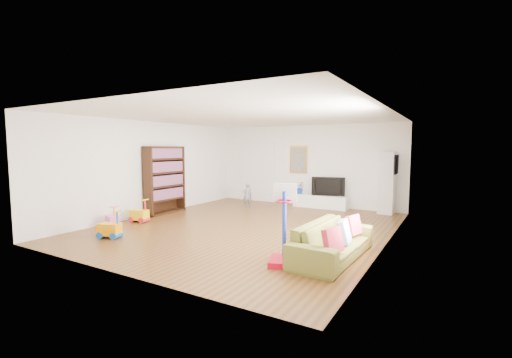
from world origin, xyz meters
The scene contains 25 objects.
floor centered at (0.00, 0.00, 0.00)m, with size 6.50×7.50×0.00m, color brown.
ceiling centered at (0.00, 0.00, 2.70)m, with size 6.50×7.50×0.00m, color white.
wall_back centered at (0.00, 3.75, 1.35)m, with size 6.50×0.00×2.70m, color white.
wall_front centered at (0.00, -3.75, 1.35)m, with size 6.50×0.00×2.70m, color silver.
wall_left centered at (-3.25, 0.00, 1.35)m, with size 0.00×7.50×2.70m, color silver.
wall_right centered at (3.25, 0.00, 1.35)m, with size 0.00×7.50×2.70m, color white.
navy_accent centered at (3.23, 1.40, 1.85)m, with size 0.01×3.20×1.70m, color black.
olive_wainscot centered at (3.23, 1.40, 0.50)m, with size 0.01×3.20×1.00m, color brown.
doorway centered at (-1.90, 3.71, 1.05)m, with size 1.45×0.06×2.10m, color white.
painting_back centered at (-0.25, 3.71, 1.55)m, with size 0.62×0.06×0.92m, color gold.
artwork_right centered at (3.17, 1.60, 1.55)m, with size 0.04×0.56×0.46m, color #7F3F8C.
media_console centered at (0.65, 3.44, 0.21)m, with size 1.77×0.44×0.41m, color white.
tall_cabinet centered at (2.67, 3.46, 0.92)m, with size 0.43×0.43×1.83m, color white.
bookshelf centered at (-3.02, 0.21, 1.00)m, with size 0.36×1.36×1.99m, color #321A0C.
sofa centered at (2.58, -1.34, 0.31)m, with size 2.15×0.84×0.63m, color olive.
basketball_hoop centered at (1.97, -2.07, 0.68)m, with size 0.46×0.56×1.35m, color #BA041C.
ride_on_yellow centered at (-2.72, -1.03, 0.30)m, with size 0.46×0.28×0.61m, color yellow.
ride_on_orange centered at (-1.99, -2.45, 0.30)m, with size 0.45×0.28×0.60m, color #F29600.
ride_on_pink centered at (-2.80, -1.78, 0.27)m, with size 0.41×0.25×0.55m, color #F360BA.
child centered at (-1.40, 2.23, 0.41)m, with size 0.30×0.20×0.81m, color slate.
tv centered at (0.88, 3.51, 0.72)m, with size 1.05×0.14×0.60m, color black.
vase_plant centered at (-0.07, 3.45, 0.62)m, with size 0.37×0.32×0.41m, color #123999.
pillow_left centered at (2.78, -1.98, 0.50)m, with size 0.10×0.39×0.39m, color #AC2337.
pillow_center centered at (2.78, -1.31, 0.50)m, with size 0.11×0.40×0.40m, color silver.
pillow_right centered at (2.79, -0.71, 0.50)m, with size 0.10×0.37×0.37m, color #BD2C49.
Camera 1 is at (4.39, -7.11, 1.94)m, focal length 24.00 mm.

